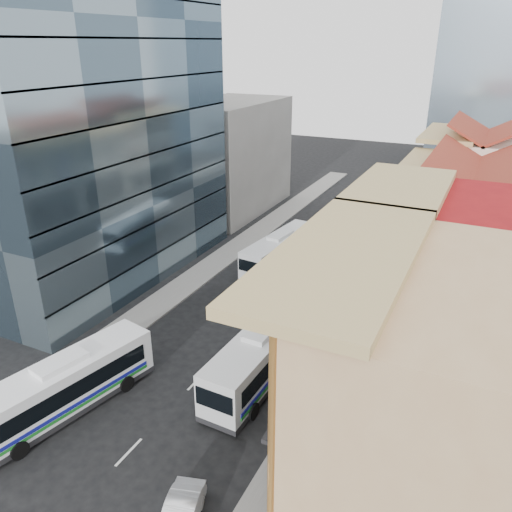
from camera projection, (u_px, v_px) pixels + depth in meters
The scene contains 14 objects.
ground at pixel (117, 465), 26.54m from camera, with size 200.00×200.00×0.00m, color black.
sidewalk_right at pixel (374, 313), 41.28m from camera, with size 3.00×90.00×0.15m, color slate.
sidewalk_left at pixel (199, 275), 48.11m from camera, with size 3.00×90.00×0.15m, color slate.
shophouse_tan at pixel (417, 393), 22.68m from camera, with size 8.00×14.00×12.00m, color tan.
shophouse_red at pixel (448, 287), 32.60m from camera, with size 8.00×10.00×12.00m, color maroon.
shophouse_cream_near at pixel (460, 251), 40.85m from camera, with size 8.00×9.00×10.00m, color white.
shophouse_cream_mid at pixel (469, 218), 48.28m from camera, with size 8.00×9.00×10.00m, color white.
shophouse_cream_far at pixel (478, 187), 56.76m from camera, with size 8.00×12.00×11.00m, color white.
office_tower at pixel (90, 114), 43.15m from camera, with size 12.00×26.00×30.00m, color #384B59.
office_block_far at pixel (229, 157), 64.91m from camera, with size 10.00×18.00×14.00m, color gray.
bus_left_near at pixel (64, 385), 29.76m from camera, with size 2.70×11.54×3.70m, color white, non-canonical shape.
bus_left_far at pixel (280, 250), 49.31m from camera, with size 2.60×11.08×3.55m, color silver, non-canonical shape.
bus_right at pixel (263, 352), 32.83m from camera, with size 2.81×12.00×3.85m, color silver, non-canonical shape.
sedan_left at pixel (65, 403), 30.07m from camera, with size 1.63×4.03×1.37m, color silver.
Camera 1 is at (15.42, -14.73, 20.71)m, focal length 35.00 mm.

